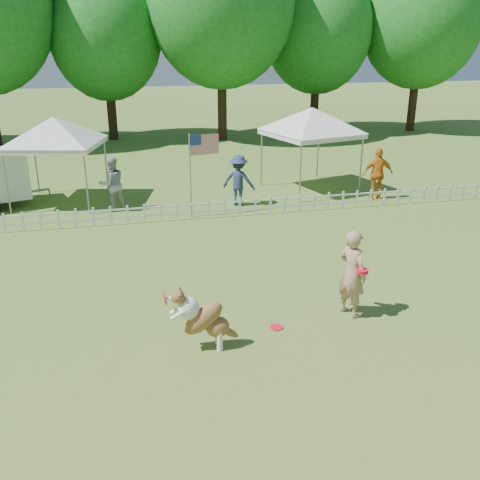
{
  "coord_description": "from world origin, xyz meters",
  "views": [
    {
      "loc": [
        -2.94,
        -8.8,
        5.24
      ],
      "look_at": [
        -0.42,
        2.0,
        1.1
      ],
      "focal_mm": 40.0,
      "sensor_mm": 36.0,
      "label": 1
    }
  ],
  "objects_px": {
    "spectator_b": "(239,180)",
    "spectator_c": "(378,174)",
    "handler": "(352,273)",
    "spectator_a": "(112,184)",
    "dog": "(204,318)",
    "frisbee_on_turf": "(277,327)",
    "canopy_tent_right": "(310,150)",
    "flag_pole": "(190,176)",
    "canopy_tent_left": "(58,162)"
  },
  "relations": [
    {
      "from": "frisbee_on_turf",
      "to": "spectator_a",
      "type": "distance_m",
      "value": 9.18
    },
    {
      "from": "dog",
      "to": "spectator_a",
      "type": "relative_size",
      "value": 0.69
    },
    {
      "from": "frisbee_on_turf",
      "to": "spectator_b",
      "type": "xyz_separation_m",
      "value": [
        1.15,
        8.28,
        0.84
      ]
    },
    {
      "from": "dog",
      "to": "spectator_c",
      "type": "distance_m",
      "value": 11.18
    },
    {
      "from": "frisbee_on_turf",
      "to": "spectator_a",
      "type": "bearing_deg",
      "value": 109.01
    },
    {
      "from": "handler",
      "to": "canopy_tent_left",
      "type": "xyz_separation_m",
      "value": [
        -6.31,
        9.71,
        0.52
      ]
    },
    {
      "from": "frisbee_on_turf",
      "to": "spectator_b",
      "type": "bearing_deg",
      "value": 82.08
    },
    {
      "from": "dog",
      "to": "canopy_tent_right",
      "type": "bearing_deg",
      "value": 63.22
    },
    {
      "from": "spectator_a",
      "to": "spectator_c",
      "type": "bearing_deg",
      "value": 158.29
    },
    {
      "from": "canopy_tent_right",
      "to": "spectator_b",
      "type": "bearing_deg",
      "value": -169.93
    },
    {
      "from": "handler",
      "to": "canopy_tent_left",
      "type": "bearing_deg",
      "value": 9.66
    },
    {
      "from": "spectator_a",
      "to": "flag_pole",
      "type": "bearing_deg",
      "value": 134.3
    },
    {
      "from": "canopy_tent_right",
      "to": "flag_pole",
      "type": "relative_size",
      "value": 1.12
    },
    {
      "from": "handler",
      "to": "spectator_b",
      "type": "relative_size",
      "value": 1.06
    },
    {
      "from": "handler",
      "to": "spectator_b",
      "type": "bearing_deg",
      "value": -20.11
    },
    {
      "from": "spectator_c",
      "to": "canopy_tent_left",
      "type": "bearing_deg",
      "value": -1.5
    },
    {
      "from": "handler",
      "to": "spectator_a",
      "type": "xyz_separation_m",
      "value": [
        -4.59,
        8.44,
        -0.02
      ]
    },
    {
      "from": "spectator_c",
      "to": "handler",
      "type": "bearing_deg",
      "value": 69.36
    },
    {
      "from": "frisbee_on_turf",
      "to": "spectator_c",
      "type": "distance_m",
      "value": 9.95
    },
    {
      "from": "canopy_tent_left",
      "to": "spectator_b",
      "type": "relative_size",
      "value": 1.67
    },
    {
      "from": "dog",
      "to": "frisbee_on_turf",
      "type": "distance_m",
      "value": 1.65
    },
    {
      "from": "frisbee_on_turf",
      "to": "canopy_tent_left",
      "type": "bearing_deg",
      "value": 115.37
    },
    {
      "from": "dog",
      "to": "canopy_tent_left",
      "type": "xyz_separation_m",
      "value": [
        -3.22,
        10.32,
        0.82
      ]
    },
    {
      "from": "canopy_tent_right",
      "to": "spectator_b",
      "type": "height_order",
      "value": "canopy_tent_right"
    },
    {
      "from": "handler",
      "to": "spectator_a",
      "type": "distance_m",
      "value": 9.61
    },
    {
      "from": "canopy_tent_left",
      "to": "spectator_c",
      "type": "distance_m",
      "value": 10.93
    },
    {
      "from": "handler",
      "to": "canopy_tent_right",
      "type": "relative_size",
      "value": 0.61
    },
    {
      "from": "frisbee_on_turf",
      "to": "handler",
      "type": "bearing_deg",
      "value": 7.18
    },
    {
      "from": "handler",
      "to": "dog",
      "type": "height_order",
      "value": "handler"
    },
    {
      "from": "spectator_a",
      "to": "handler",
      "type": "bearing_deg",
      "value": 101.72
    },
    {
      "from": "canopy_tent_right",
      "to": "spectator_a",
      "type": "xyz_separation_m",
      "value": [
        -7.17,
        -1.05,
        -0.59
      ]
    },
    {
      "from": "dog",
      "to": "spectator_c",
      "type": "height_order",
      "value": "spectator_c"
    },
    {
      "from": "spectator_a",
      "to": "dog",
      "type": "bearing_deg",
      "value": 82.59
    },
    {
      "from": "dog",
      "to": "frisbee_on_turf",
      "type": "relative_size",
      "value": 4.81
    },
    {
      "from": "handler",
      "to": "canopy_tent_left",
      "type": "distance_m",
      "value": 11.59
    },
    {
      "from": "frisbee_on_turf",
      "to": "canopy_tent_left",
      "type": "height_order",
      "value": "canopy_tent_left"
    },
    {
      "from": "spectator_a",
      "to": "spectator_b",
      "type": "xyz_separation_m",
      "value": [
        4.13,
        -0.37,
        -0.03
      ]
    },
    {
      "from": "dog",
      "to": "flag_pole",
      "type": "xyz_separation_m",
      "value": [
        0.88,
        7.74,
        0.71
      ]
    },
    {
      "from": "flag_pole",
      "to": "spectator_a",
      "type": "relative_size",
      "value": 1.49
    },
    {
      "from": "spectator_b",
      "to": "spectator_c",
      "type": "relative_size",
      "value": 0.94
    },
    {
      "from": "handler",
      "to": "spectator_a",
      "type": "bearing_deg",
      "value": 5.17
    },
    {
      "from": "canopy_tent_left",
      "to": "frisbee_on_turf",
      "type": "bearing_deg",
      "value": -50.91
    },
    {
      "from": "handler",
      "to": "dog",
      "type": "relative_size",
      "value": 1.48
    },
    {
      "from": "spectator_b",
      "to": "spectator_c",
      "type": "xyz_separation_m",
      "value": [
        4.87,
        -0.41,
        0.05
      ]
    },
    {
      "from": "dog",
      "to": "canopy_tent_right",
      "type": "distance_m",
      "value": 11.63
    },
    {
      "from": "spectator_c",
      "to": "spectator_b",
      "type": "bearing_deg",
      "value": 4.51
    },
    {
      "from": "frisbee_on_turf",
      "to": "canopy_tent_right",
      "type": "xyz_separation_m",
      "value": [
        4.2,
        9.7,
        1.46
      ]
    },
    {
      "from": "handler",
      "to": "canopy_tent_right",
      "type": "height_order",
      "value": "canopy_tent_right"
    },
    {
      "from": "handler",
      "to": "spectator_b",
      "type": "height_order",
      "value": "handler"
    },
    {
      "from": "frisbee_on_turf",
      "to": "dog",
      "type": "bearing_deg",
      "value": -164.46
    }
  ]
}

